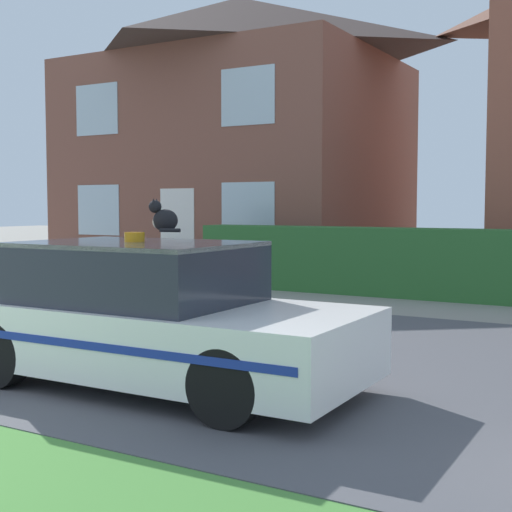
# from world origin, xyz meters

# --- Properties ---
(road_strip) EXTENTS (28.00, 6.80, 0.01)m
(road_strip) POSITION_xyz_m (0.00, 4.66, 0.01)
(road_strip) COLOR #4C4C51
(road_strip) RESTS_ON ground
(garden_hedge) EXTENTS (8.77, 0.78, 1.27)m
(garden_hedge) POSITION_xyz_m (1.49, 10.37, 0.64)
(garden_hedge) COLOR #2D662D
(garden_hedge) RESTS_ON ground
(police_car) EXTENTS (3.99, 1.76, 1.43)m
(police_car) POSITION_xyz_m (1.41, 2.82, 0.66)
(police_car) COLOR black
(police_car) RESTS_ON road_strip
(cat) EXTENTS (0.37, 0.22, 0.32)m
(cat) POSITION_xyz_m (1.40, 3.06, 1.57)
(cat) COLOR black
(cat) RESTS_ON police_car
(house_left) EXTENTS (8.64, 6.99, 7.47)m
(house_left) POSITION_xyz_m (-5.01, 14.91, 3.81)
(house_left) COLOR brown
(house_left) RESTS_ON ground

